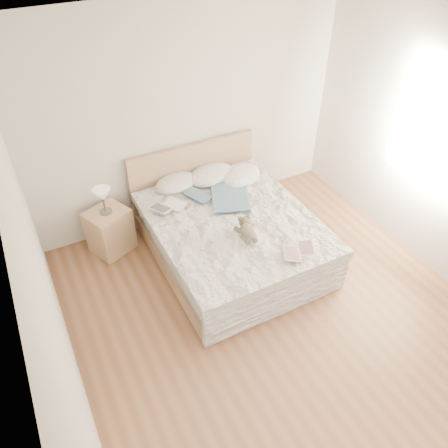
{
  "coord_description": "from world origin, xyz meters",
  "views": [
    {
      "loc": [
        -1.84,
        -2.21,
        3.67
      ],
      "look_at": [
        -0.14,
        1.05,
        0.62
      ],
      "focal_mm": 35.0,
      "sensor_mm": 36.0,
      "label": 1
    }
  ],
  "objects_px": {
    "childrens_book": "(299,251)",
    "teddy_bear": "(247,236)",
    "table_lamp": "(102,196)",
    "bed": "(229,234)",
    "photo_book": "(168,207)",
    "nightstand": "(110,231)"
  },
  "relations": [
    {
      "from": "nightstand",
      "to": "childrens_book",
      "type": "height_order",
      "value": "childrens_book"
    },
    {
      "from": "bed",
      "to": "childrens_book",
      "type": "bearing_deg",
      "value": -69.75
    },
    {
      "from": "bed",
      "to": "nightstand",
      "type": "xyz_separation_m",
      "value": [
        -1.22,
        0.74,
        -0.03
      ]
    },
    {
      "from": "bed",
      "to": "teddy_bear",
      "type": "relative_size",
      "value": 7.08
    },
    {
      "from": "teddy_bear",
      "to": "bed",
      "type": "bearing_deg",
      "value": 98.09
    },
    {
      "from": "bed",
      "to": "nightstand",
      "type": "height_order",
      "value": "bed"
    },
    {
      "from": "childrens_book",
      "to": "table_lamp",
      "type": "bearing_deg",
      "value": 160.88
    },
    {
      "from": "teddy_bear",
      "to": "table_lamp",
      "type": "bearing_deg",
      "value": 146.86
    },
    {
      "from": "photo_book",
      "to": "table_lamp",
      "type": "bearing_deg",
      "value": 121.43
    },
    {
      "from": "childrens_book",
      "to": "teddy_bear",
      "type": "xyz_separation_m",
      "value": [
        -0.36,
        0.43,
        0.02
      ]
    },
    {
      "from": "bed",
      "to": "table_lamp",
      "type": "bearing_deg",
      "value": 148.68
    },
    {
      "from": "bed",
      "to": "teddy_bear",
      "type": "height_order",
      "value": "bed"
    },
    {
      "from": "photo_book",
      "to": "bed",
      "type": "bearing_deg",
      "value": -67.8
    },
    {
      "from": "bed",
      "to": "photo_book",
      "type": "height_order",
      "value": "bed"
    },
    {
      "from": "nightstand",
      "to": "photo_book",
      "type": "height_order",
      "value": "photo_book"
    },
    {
      "from": "nightstand",
      "to": "childrens_book",
      "type": "relative_size",
      "value": 1.59
    },
    {
      "from": "table_lamp",
      "to": "teddy_bear",
      "type": "bearing_deg",
      "value": -45.35
    },
    {
      "from": "nightstand",
      "to": "table_lamp",
      "type": "xyz_separation_m",
      "value": [
        0.0,
        0.0,
        0.51
      ]
    },
    {
      "from": "photo_book",
      "to": "teddy_bear",
      "type": "height_order",
      "value": "teddy_bear"
    },
    {
      "from": "table_lamp",
      "to": "teddy_bear",
      "type": "relative_size",
      "value": 1.06
    },
    {
      "from": "bed",
      "to": "table_lamp",
      "type": "relative_size",
      "value": 6.68
    },
    {
      "from": "nightstand",
      "to": "photo_book",
      "type": "bearing_deg",
      "value": -26.61
    }
  ]
}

